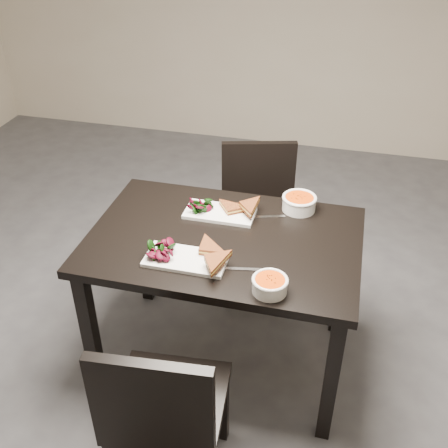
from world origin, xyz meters
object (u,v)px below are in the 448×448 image
table (224,255)px  chair_near (163,409)px  plate_near (186,259)px  soup_bowl_far (299,202)px  plate_far (220,213)px  chair_far (259,209)px  soup_bowl_near (270,284)px

table → chair_near: size_ratio=1.41×
plate_near → soup_bowl_far: soup_bowl_far is taller
plate_near → plate_far: (0.05, 0.38, -0.00)m
table → chair_near: chair_near is taller
plate_far → chair_near: bearing=-88.6°
chair_far → soup_bowl_near: chair_far is taller
chair_far → soup_bowl_far: bearing=-70.6°
chair_far → soup_bowl_far: chair_far is taller
table → plate_near: bearing=-118.3°
plate_near → plate_far: bearing=83.0°
table → chair_near: bearing=-93.3°
soup_bowl_far → chair_near: bearing=-107.6°
chair_near → chair_far: (0.08, 1.42, 0.00)m
table → chair_near: 0.76m
table → soup_bowl_far: 0.45m
chair_far → plate_near: 0.94m
chair_near → plate_near: bearing=92.3°
table → plate_near: plate_near is taller
chair_near → plate_far: 0.95m
chair_near → soup_bowl_far: size_ratio=5.16×
chair_near → plate_near: 0.60m
plate_near → soup_bowl_near: size_ratio=2.41×
plate_far → soup_bowl_near: bearing=-56.4°
chair_far → plate_far: (-0.10, -0.50, 0.27)m
soup_bowl_far → plate_far: bearing=-159.4°
plate_near → plate_far: size_ratio=1.04×
soup_bowl_near → soup_bowl_far: bearing=87.1°
chair_near → soup_bowl_near: bearing=49.6°
chair_near → plate_near: chair_near is taller
plate_far → soup_bowl_far: bearing=20.6°
chair_far → table: bearing=-108.1°
chair_far → plate_near: size_ratio=2.50×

